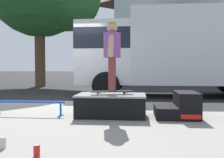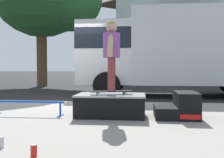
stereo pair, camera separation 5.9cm
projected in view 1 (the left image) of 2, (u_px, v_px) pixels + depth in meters
The scene contains 11 objects.
ground_plane at pixel (55, 103), 7.54m from camera, with size 140.00×140.00×0.00m, color black.
sidewalk_slab at pixel (2, 122), 4.56m from camera, with size 50.00×5.00×0.12m, color gray.
skate_box at pixel (111, 104), 4.80m from camera, with size 1.28×0.80×0.41m.
kicker_ramp at pixel (180, 107), 4.68m from camera, with size 0.76×0.79×0.47m.
grind_rail at pixel (28, 105), 4.87m from camera, with size 1.44×0.28×0.28m.
skateboard at pixel (112, 92), 4.73m from camera, with size 0.80×0.42×0.07m.
skater_kid at pixel (112, 50), 4.70m from camera, with size 0.32×0.67×1.30m.
soda_can at pixel (37, 151), 2.59m from camera, with size 0.07×0.07×0.13m.
soda_can_b at pixel (3, 143), 2.87m from camera, with size 0.07×0.07×0.13m.
box_truck at pixel (173, 49), 9.29m from camera, with size 6.91×2.63×3.05m.
house_behind at pixel (177, 26), 19.70m from camera, with size 9.54×8.23×8.40m.
Camera 1 is at (2.40, -7.30, 1.03)m, focal length 41.04 mm.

